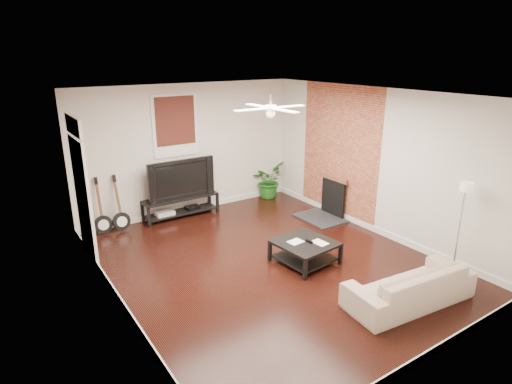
{
  "coord_description": "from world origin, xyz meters",
  "views": [
    {
      "loc": [
        -3.81,
        -5.31,
        3.42
      ],
      "look_at": [
        0.0,
        0.4,
        1.15
      ],
      "focal_mm": 29.96,
      "sensor_mm": 36.0,
      "label": 1
    }
  ],
  "objects": [
    {
      "name": "floor_lamp",
      "position": [
        2.2,
        -1.99,
        0.78
      ],
      "size": [
        0.28,
        0.28,
        1.56
      ],
      "primitive_type": null,
      "rotation": [
        0.0,
        0.0,
        -0.1
      ],
      "color": "silver",
      "rests_on": "floor"
    },
    {
      "name": "room",
      "position": [
        0.0,
        0.0,
        1.4
      ],
      "size": [
        5.01,
        6.01,
        2.81
      ],
      "color": "black",
      "rests_on": "ground"
    },
    {
      "name": "coffee_table",
      "position": [
        0.5,
        -0.34,
        0.19
      ],
      "size": [
        0.98,
        0.98,
        0.38
      ],
      "primitive_type": "cube",
      "rotation": [
        0.0,
        0.0,
        0.1
      ],
      "color": "black",
      "rests_on": "floor"
    },
    {
      "name": "ceiling_fan",
      "position": [
        0.0,
        0.0,
        2.6
      ],
      "size": [
        1.24,
        1.24,
        0.32
      ],
      "primitive_type": null,
      "color": "white",
      "rests_on": "ceiling"
    },
    {
      "name": "tv",
      "position": [
        -0.36,
        2.8,
        0.88
      ],
      "size": [
        1.46,
        0.19,
        0.84
      ],
      "primitive_type": "imported",
      "color": "black",
      "rests_on": "tv_stand"
    },
    {
      "name": "potted_plant",
      "position": [
        1.97,
        2.82,
        0.43
      ],
      "size": [
        1.02,
        0.99,
        0.86
      ],
      "primitive_type": "imported",
      "rotation": [
        0.0,
        0.0,
        0.58
      ],
      "color": "#1D611B",
      "rests_on": "floor"
    },
    {
      "name": "door_left",
      "position": [
        -2.46,
        1.9,
        1.25
      ],
      "size": [
        0.08,
        1.0,
        2.5
      ],
      "primitive_type": "cube",
      "color": "white",
      "rests_on": "wall_left"
    },
    {
      "name": "fireplace",
      "position": [
        2.2,
        1.0,
        0.46
      ],
      "size": [
        0.8,
        1.1,
        0.92
      ],
      "primitive_type": "cube",
      "color": "black",
      "rests_on": "floor"
    },
    {
      "name": "window_back",
      "position": [
        -0.3,
        2.97,
        1.95
      ],
      "size": [
        1.0,
        0.06,
        1.3
      ],
      "primitive_type": "cube",
      "color": "#3D1910",
      "rests_on": "wall_back"
    },
    {
      "name": "brick_accent",
      "position": [
        2.49,
        1.0,
        1.4
      ],
      "size": [
        0.02,
        2.2,
        2.8
      ],
      "primitive_type": "cube",
      "color": "#A14B34",
      "rests_on": "floor"
    },
    {
      "name": "sofa",
      "position": [
        0.95,
        -2.09,
        0.28
      ],
      "size": [
        1.98,
        0.94,
        0.56
      ],
      "primitive_type": "imported",
      "rotation": [
        0.0,
        0.0,
        3.04
      ],
      "color": "#C1A891",
      "rests_on": "floor"
    },
    {
      "name": "guitar_left",
      "position": [
        -2.02,
        2.75,
        0.57
      ],
      "size": [
        0.36,
        0.26,
        1.14
      ],
      "primitive_type": null,
      "rotation": [
        0.0,
        0.0,
        -0.02
      ],
      "color": "black",
      "rests_on": "floor"
    },
    {
      "name": "guitar_right",
      "position": [
        -1.67,
        2.72,
        0.57
      ],
      "size": [
        0.37,
        0.28,
        1.14
      ],
      "primitive_type": null,
      "rotation": [
        0.0,
        0.0,
        0.09
      ],
      "color": "black",
      "rests_on": "floor"
    },
    {
      "name": "tv_stand",
      "position": [
        -0.36,
        2.78,
        0.23
      ],
      "size": [
        1.63,
        0.44,
        0.46
      ],
      "primitive_type": "cube",
      "color": "black",
      "rests_on": "floor"
    }
  ]
}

